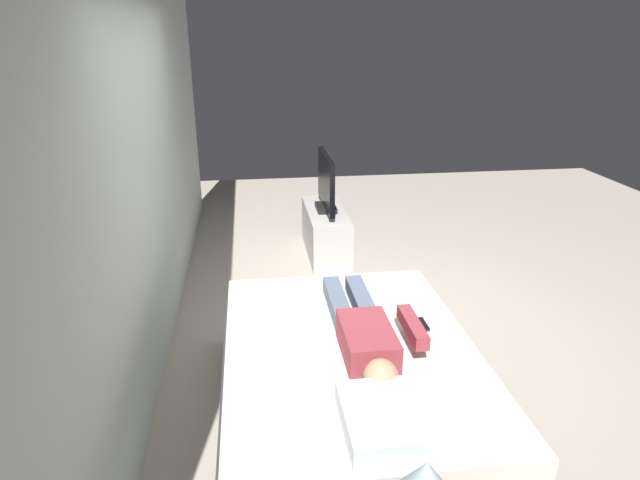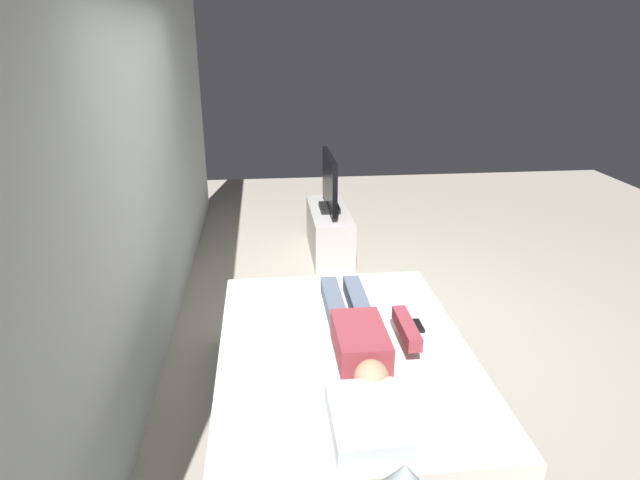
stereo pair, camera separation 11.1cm
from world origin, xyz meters
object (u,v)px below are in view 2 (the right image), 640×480
(pillow, at_px, (368,421))
(tv, at_px, (330,184))
(remote, at_px, (418,326))
(tv_stand, at_px, (329,232))
(bed, at_px, (344,386))
(person, at_px, (359,332))

(pillow, bearing_deg, tv, -4.07)
(pillow, height_order, remote, pillow)
(tv_stand, bearing_deg, remote, -174.35)
(bed, relative_size, remote, 13.84)
(bed, relative_size, pillow, 4.33)
(bed, distance_m, pillow, 0.79)
(remote, bearing_deg, tv_stand, 5.65)
(pillow, height_order, person, person)
(tv, bearing_deg, tv_stand, 0.00)
(pillow, distance_m, tv_stand, 3.45)
(remote, bearing_deg, person, 110.47)
(bed, bearing_deg, pillow, 180.00)
(tv, bearing_deg, remote, -174.35)
(person, bearing_deg, remote, -69.53)
(bed, bearing_deg, remote, -69.96)
(tv, bearing_deg, person, 176.69)
(pillow, relative_size, tv_stand, 0.44)
(tv, bearing_deg, bed, 174.86)
(person, xyz_separation_m, tv, (2.68, -0.15, 0.16))
(remote, bearing_deg, tv, 5.65)
(bed, bearing_deg, person, -71.98)
(remote, bearing_deg, bed, 110.04)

